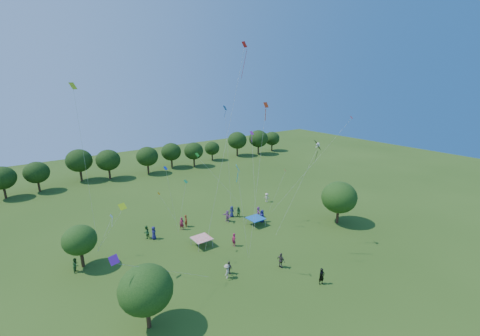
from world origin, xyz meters
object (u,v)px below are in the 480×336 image
near_tree_north (79,240)px  pirate_kite (317,147)px  man_in_black (322,276)px  near_tree_east (339,197)px  tent_blue (256,218)px  red_high_kite (236,92)px  tent_red_stripe (202,238)px  near_tree_west (146,290)px

near_tree_north → pirate_kite: pirate_kite is taller
near_tree_north → man_in_black: bearing=-43.5°
near_tree_east → tent_blue: 12.39m
tent_blue → man_in_black: man_in_black is taller
near_tree_north → pirate_kite: 28.88m
near_tree_east → red_high_kite: size_ratio=0.28×
man_in_black → pirate_kite: bearing=60.9°
man_in_black → tent_red_stripe: bearing=125.0°
near_tree_east → red_high_kite: (-17.16, 1.52, 15.08)m
near_tree_west → man_in_black: near_tree_west is taller
pirate_kite → tent_red_stripe: bearing=146.2°
near_tree_east → pirate_kite: 11.82m
near_tree_north → tent_blue: (22.38, -3.32, -2.27)m
red_high_kite → near_tree_west: bearing=-159.0°
near_tree_east → man_in_black: bearing=-148.5°
red_high_kite → near_tree_north: bearing=151.4°
near_tree_east → tent_red_stripe: 20.48m
tent_red_stripe → pirate_kite: (11.59, -7.77, 11.66)m
pirate_kite → near_tree_north: bearing=154.7°
near_tree_west → near_tree_north: 13.49m
tent_red_stripe → tent_blue: bearing=3.7°
man_in_black → pirate_kite: pirate_kite is taller
red_high_kite → tent_blue: bearing=35.5°
tent_blue → red_high_kite: (-7.06, -5.03, 18.03)m
near_tree_east → man_in_black: 16.02m
near_tree_west → tent_blue: near_tree_west is taller
near_tree_west → pirate_kite: 23.95m
near_tree_north → red_high_kite: red_high_kite is taller
near_tree_west → red_high_kite: 20.57m
near_tree_east → tent_red_stripe: bearing=162.9°
tent_blue → near_tree_east: bearing=-33.0°
man_in_black → near_tree_east: bearing=43.7°
man_in_black → near_tree_north: bearing=148.7°
near_tree_west → red_high_kite: size_ratio=0.25×
man_in_black → red_high_kite: red_high_kite is taller
near_tree_east → red_high_kite: red_high_kite is taller
tent_red_stripe → tent_blue: size_ratio=1.00×
pirate_kite → red_high_kite: (-9.38, 3.33, 6.37)m
near_tree_east → pirate_kite: pirate_kite is taller
near_tree_north → tent_red_stripe: size_ratio=2.26×
pirate_kite → tent_blue: bearing=105.4°
near_tree_north → pirate_kite: size_ratio=0.41×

